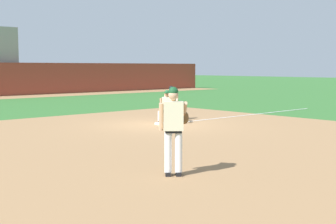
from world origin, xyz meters
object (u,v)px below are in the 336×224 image
Objects in this scene: first_base_bag at (161,124)px; umpire at (171,102)px; first_baseman at (168,105)px; baseball at (171,134)px; pitcher at (174,125)px.

first_base_bag is 1.81m from umpire.
first_base_bag is at bearing -146.03° from umpire.
umpire is at bearing 39.58° from first_baseman.
baseball is 4.50m from umpire.
pitcher is at bearing -132.01° from baseball.
first_baseman is 0.92× the size of umpire.
first_base_bag is at bearing -156.33° from first_baseman.
first_base_bag is at bearing 55.36° from baseball.
baseball is (-1.62, -2.35, -0.01)m from first_base_bag.
baseball is 0.04× the size of pitcher.
first_baseman reaches higher than first_base_bag.
baseball is 5.91m from pitcher.
first_base_bag is 0.20× the size of pitcher.
first_baseman reaches higher than baseball.
first_baseman is at bearing 48.76° from pitcher.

